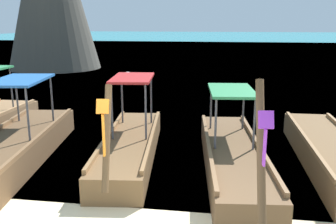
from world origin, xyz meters
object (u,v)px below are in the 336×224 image
object	(u,v)px
longtail_boat_violet_ribbon	(233,158)
longtail_boat_turquoise_ribbon	(330,153)
mooring_buoy_near	(128,76)
longtail_boat_orange_ribbon	(130,145)
longtail_boat_pink_ribbon	(13,149)

from	to	relation	value
longtail_boat_violet_ribbon	longtail_boat_turquoise_ribbon	bearing A→B (deg)	18.84
longtail_boat_turquoise_ribbon	mooring_buoy_near	bearing A→B (deg)	123.26
mooring_buoy_near	longtail_boat_orange_ribbon	bearing A→B (deg)	-75.13
longtail_boat_violet_ribbon	longtail_boat_turquoise_ribbon	size ratio (longest dim) A/B	1.04
longtail_boat_turquoise_ribbon	longtail_boat_pink_ribbon	bearing A→B (deg)	-172.61
longtail_boat_pink_ribbon	longtail_boat_violet_ribbon	size ratio (longest dim) A/B	1.06
longtail_boat_pink_ribbon	mooring_buoy_near	distance (m)	13.46
longtail_boat_violet_ribbon	longtail_boat_turquoise_ribbon	xyz separation A→B (m)	(2.29, 0.78, -0.05)
longtail_boat_orange_ribbon	mooring_buoy_near	xyz separation A→B (m)	(-3.36, 12.67, -0.10)
longtail_boat_pink_ribbon	longtail_boat_orange_ribbon	bearing A→B (deg)	15.87
mooring_buoy_near	longtail_boat_pink_ribbon	bearing A→B (deg)	-87.19
longtail_boat_pink_ribbon	longtail_boat_violet_ribbon	world-z (taller)	longtail_boat_pink_ribbon
longtail_boat_orange_ribbon	longtail_boat_violet_ribbon	size ratio (longest dim) A/B	0.94
longtail_boat_pink_ribbon	longtail_boat_orange_ribbon	size ratio (longest dim) A/B	1.13
longtail_boat_violet_ribbon	longtail_boat_turquoise_ribbon	distance (m)	2.42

